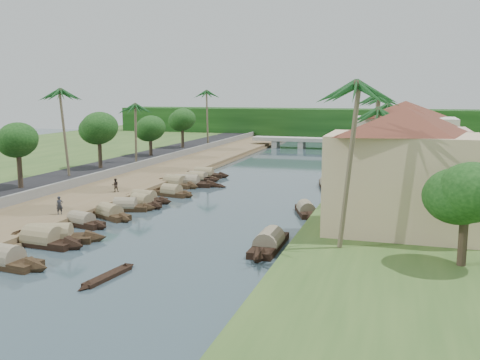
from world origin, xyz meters
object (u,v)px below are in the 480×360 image
(building_near, at_px, (403,169))
(person_near, at_px, (60,205))
(sampan_0, at_px, (1,260))
(bridge, at_px, (315,141))
(sampan_1, at_px, (43,240))

(building_near, xyz_separation_m, person_near, (-31.68, -1.59, -4.69))
(sampan_0, bearing_deg, building_near, 32.77)
(bridge, xyz_separation_m, building_near, (18.99, -74.00, 4.66))
(building_near, bearing_deg, person_near, -177.13)
(bridge, distance_m, sampan_1, 83.28)
(bridge, relative_size, person_near, 15.66)
(building_near, relative_size, sampan_0, 1.61)
(building_near, xyz_separation_m, sampan_0, (-27.89, -14.08, -5.96))
(bridge, distance_m, person_near, 76.64)
(sampan_0, xyz_separation_m, sampan_1, (-0.42, 5.34, 0.00))
(building_near, relative_size, sampan_1, 1.71)
(bridge, height_order, person_near, person_near)
(building_near, bearing_deg, bridge, 104.39)
(building_near, xyz_separation_m, sampan_1, (-28.31, -8.74, -5.96))
(sampan_0, relative_size, sampan_1, 1.06)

